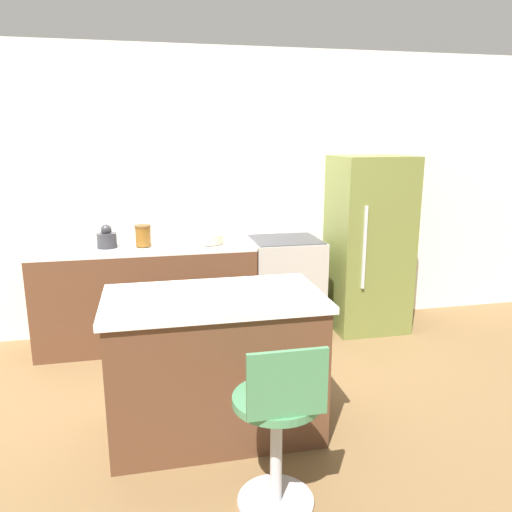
{
  "coord_description": "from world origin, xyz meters",
  "views": [
    {
      "loc": [
        -0.22,
        -4.02,
        1.82
      ],
      "look_at": [
        0.54,
        -0.44,
        0.94
      ],
      "focal_mm": 35.0,
      "sensor_mm": 36.0,
      "label": 1
    }
  ],
  "objects_px": {
    "refrigerator": "(368,244)",
    "kettle": "(107,238)",
    "oven_range": "(285,286)",
    "stool_chair": "(278,429)",
    "mixing_bowl": "(209,239)"
  },
  "relations": [
    {
      "from": "mixing_bowl",
      "to": "kettle",
      "type": "bearing_deg",
      "value": 180.0
    },
    {
      "from": "refrigerator",
      "to": "mixing_bowl",
      "type": "xyz_separation_m",
      "value": [
        -1.51,
        -0.01,
        0.11
      ]
    },
    {
      "from": "refrigerator",
      "to": "kettle",
      "type": "distance_m",
      "value": 2.39
    },
    {
      "from": "oven_range",
      "to": "mixing_bowl",
      "type": "bearing_deg",
      "value": -177.18
    },
    {
      "from": "stool_chair",
      "to": "kettle",
      "type": "xyz_separation_m",
      "value": [
        -0.92,
        2.22,
        0.54
      ]
    },
    {
      "from": "kettle",
      "to": "stool_chair",
      "type": "bearing_deg",
      "value": -67.46
    },
    {
      "from": "oven_range",
      "to": "refrigerator",
      "type": "distance_m",
      "value": 0.89
    },
    {
      "from": "oven_range",
      "to": "kettle",
      "type": "bearing_deg",
      "value": -178.73
    },
    {
      "from": "kettle",
      "to": "mixing_bowl",
      "type": "bearing_deg",
      "value": 0.0
    },
    {
      "from": "stool_chair",
      "to": "mixing_bowl",
      "type": "height_order",
      "value": "mixing_bowl"
    },
    {
      "from": "stool_chair",
      "to": "kettle",
      "type": "bearing_deg",
      "value": 112.54
    },
    {
      "from": "stool_chair",
      "to": "kettle",
      "type": "distance_m",
      "value": 2.46
    },
    {
      "from": "kettle",
      "to": "refrigerator",
      "type": "bearing_deg",
      "value": 0.26
    },
    {
      "from": "oven_range",
      "to": "stool_chair",
      "type": "bearing_deg",
      "value": -106.18
    },
    {
      "from": "refrigerator",
      "to": "mixing_bowl",
      "type": "height_order",
      "value": "refrigerator"
    }
  ]
}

